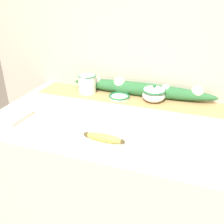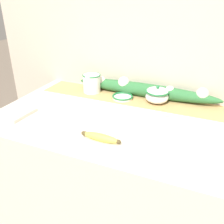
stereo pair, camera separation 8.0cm
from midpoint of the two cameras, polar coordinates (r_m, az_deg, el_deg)
countertop at (r=1.53m, az=4.33°, el=-16.43°), size 1.37×0.75×0.88m
back_wall at (r=1.53m, az=10.46°, el=15.64°), size 2.17×0.04×2.40m
table_runner at (r=1.50m, az=8.26°, el=2.69°), size 1.26×0.20×0.00m
cream_pitcher at (r=1.59m, az=-3.19°, el=6.72°), size 0.11×0.14×0.12m
sugar_bowl at (r=1.46m, az=11.83°, el=3.78°), size 0.13×0.13×0.11m
small_dish at (r=1.50m, az=3.95°, el=3.44°), size 0.13×0.13×0.02m
banana at (r=1.09m, az=-0.52°, el=-5.85°), size 0.19×0.04×0.04m
spoon at (r=1.34m, az=13.51°, el=-0.69°), size 0.16×0.05×0.01m
napkin_stack at (r=1.40m, az=-19.88°, el=-0.15°), size 0.18×0.18×0.02m
poinsettia_garland at (r=1.54m, az=9.15°, el=5.08°), size 0.90×0.09×0.11m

